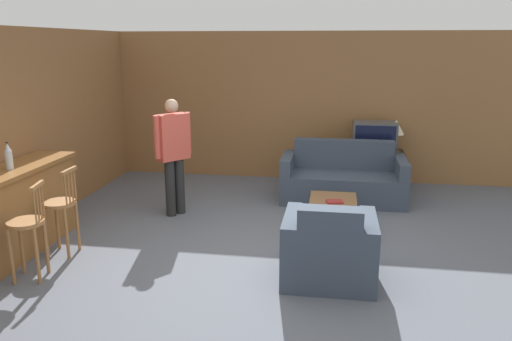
{
  "coord_description": "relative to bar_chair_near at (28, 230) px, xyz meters",
  "views": [
    {
      "loc": [
        0.75,
        -5.1,
        2.4
      ],
      "look_at": [
        -0.19,
        0.87,
        0.85
      ],
      "focal_mm": 35.0,
      "sensor_mm": 36.0,
      "label": 1
    }
  ],
  "objects": [
    {
      "name": "tv_unit",
      "position": [
        3.73,
        4.04,
        -0.23
      ],
      "size": [
        0.99,
        0.54,
        0.63
      ],
      "color": "#2D2319",
      "rests_on": "ground_plane"
    },
    {
      "name": "armchair_near",
      "position": [
        3.06,
        0.44,
        -0.22
      ],
      "size": [
        0.94,
        0.85,
        0.88
      ],
      "color": "#384251",
      "rests_on": "ground_plane"
    },
    {
      "name": "coffee_table",
      "position": [
        3.09,
        1.93,
        -0.22
      ],
      "size": [
        0.62,
        1.04,
        0.37
      ],
      "color": "brown",
      "rests_on": "ground_plane"
    },
    {
      "name": "ground_plane",
      "position": [
        2.31,
        0.73,
        -0.54
      ],
      "size": [
        24.0,
        24.0,
        0.0
      ],
      "primitive_type": "plane",
      "color": "#565B66"
    },
    {
      "name": "bar_chair_near",
      "position": [
        0.0,
        0.0,
        0.0
      ],
      "size": [
        0.43,
        0.43,
        1.03
      ],
      "color": "#996638",
      "rests_on": "ground_plane"
    },
    {
      "name": "person_by_window",
      "position": [
        0.85,
        2.19,
        0.39
      ],
      "size": [
        0.42,
        0.49,
        1.66
      ],
      "color": "black",
      "rests_on": "ground_plane"
    },
    {
      "name": "bar_chair_mid",
      "position": [
        0.0,
        0.64,
        0.0
      ],
      "size": [
        0.37,
        0.37,
        1.03
      ],
      "color": "#996638",
      "rests_on": "ground_plane"
    },
    {
      "name": "tv",
      "position": [
        3.73,
        4.04,
        0.34
      ],
      "size": [
        0.72,
        0.42,
        0.5
      ],
      "color": "#4C4C4C",
      "rests_on": "tv_unit"
    },
    {
      "name": "bottle",
      "position": [
        -0.53,
        0.57,
        0.62
      ],
      "size": [
        0.08,
        0.08,
        0.31
      ],
      "color": "silver",
      "rests_on": "bar_counter"
    },
    {
      "name": "wall_left",
      "position": [
        -0.87,
        2.1,
        0.76
      ],
      "size": [
        0.08,
        8.74,
        2.6
      ],
      "color": "olive",
      "rests_on": "ground_plane"
    },
    {
      "name": "couch_far",
      "position": [
        3.23,
        3.27,
        -0.22
      ],
      "size": [
        1.89,
        0.9,
        0.9
      ],
      "color": "#384251",
      "rests_on": "ground_plane"
    },
    {
      "name": "book_on_table",
      "position": [
        3.11,
        1.93,
        -0.16
      ],
      "size": [
        0.23,
        0.18,
        0.03
      ],
      "color": "maroon",
      "rests_on": "coffee_table"
    },
    {
      "name": "table_lamp",
      "position": [
        4.07,
        4.04,
        0.49
      ],
      "size": [
        0.27,
        0.27,
        0.54
      ],
      "color": "brown",
      "rests_on": "tv_unit"
    },
    {
      "name": "wall_back",
      "position": [
        2.31,
        4.47,
        0.76
      ],
      "size": [
        9.4,
        0.08,
        2.6
      ],
      "color": "olive",
      "rests_on": "ground_plane"
    }
  ]
}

